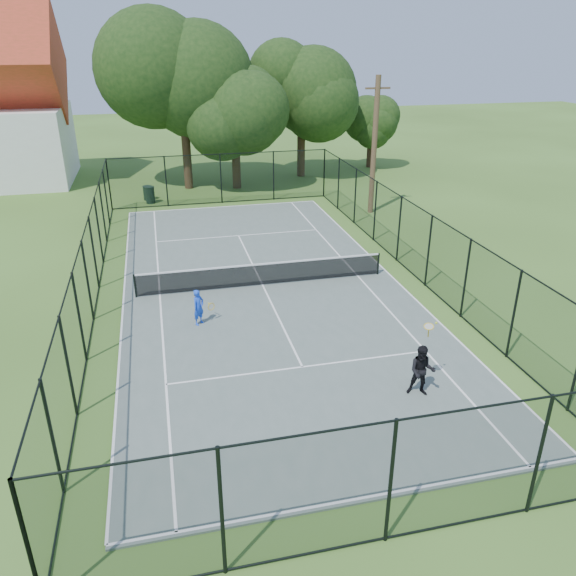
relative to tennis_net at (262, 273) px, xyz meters
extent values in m
plane|color=#3D5E20|center=(0.00, 0.00, -0.58)|extent=(120.00, 120.00, 0.00)
cube|color=#56655D|center=(0.00, 0.00, -0.55)|extent=(11.00, 24.00, 0.06)
cylinder|color=black|center=(-5.00, 0.00, -0.04)|extent=(0.08, 0.08, 0.95)
cylinder|color=black|center=(5.00, 0.00, -0.04)|extent=(0.08, 0.08, 0.95)
cube|color=black|center=(0.00, 0.00, -0.04)|extent=(10.00, 0.03, 0.88)
cube|color=white|center=(0.00, 0.00, 0.40)|extent=(10.00, 0.05, 0.06)
cylinder|color=#332114|center=(-1.69, 17.20, 1.55)|extent=(0.56, 0.56, 4.26)
sphere|color=black|center=(-1.69, 17.20, 5.60)|extent=(7.68, 7.68, 7.68)
cylinder|color=#332114|center=(1.46, 16.51, 0.98)|extent=(0.56, 0.56, 3.11)
sphere|color=black|center=(1.46, 16.51, 3.92)|extent=(5.57, 5.57, 5.57)
cylinder|color=#332114|center=(6.56, 18.99, 1.46)|extent=(0.56, 0.56, 4.08)
sphere|color=black|center=(6.56, 18.99, 5.12)|extent=(6.47, 6.47, 6.47)
cylinder|color=#332114|center=(12.61, 20.80, 0.54)|extent=(0.56, 0.56, 2.25)
sphere|color=black|center=(12.61, 20.80, 2.65)|extent=(3.92, 3.92, 3.92)
cylinder|color=black|center=(-4.40, 14.76, -0.16)|extent=(0.54, 0.54, 0.84)
cylinder|color=black|center=(-4.40, 14.76, 0.28)|extent=(0.58, 0.58, 0.05)
cylinder|color=black|center=(-4.26, 13.95, -0.09)|extent=(0.54, 0.54, 0.97)
cylinder|color=black|center=(-4.26, 13.95, 0.41)|extent=(0.58, 0.58, 0.05)
cylinder|color=#4C3823|center=(8.13, 9.00, 3.17)|extent=(0.30, 0.30, 7.50)
cube|color=#4C3823|center=(8.13, 9.00, 6.24)|extent=(1.40, 0.10, 0.10)
imported|color=blue|center=(-2.81, -2.80, 0.13)|extent=(0.56, 0.55, 1.29)
torus|color=gold|center=(-2.36, -2.65, 0.03)|extent=(0.27, 0.18, 0.29)
cylinder|color=silver|center=(-2.36, -2.65, 0.03)|extent=(0.23, 0.15, 0.25)
imported|color=black|center=(2.87, -8.53, 0.24)|extent=(0.91, 0.83, 1.52)
torus|color=gold|center=(3.12, -8.18, 1.43)|extent=(0.30, 0.28, 0.14)
cylinder|color=silver|center=(3.12, -8.18, 1.43)|extent=(0.26, 0.24, 0.11)
sphere|color=#CCE526|center=(3.39, -8.10, 1.47)|extent=(0.07, 0.07, 0.07)
camera|label=1|loc=(-3.83, -20.60, 8.73)|focal=35.00mm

